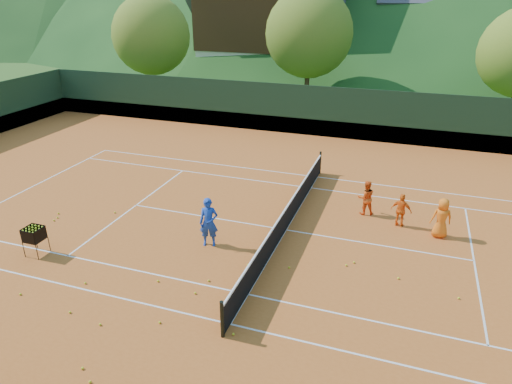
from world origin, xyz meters
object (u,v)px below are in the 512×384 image
(student_c, at_px, (441,218))
(coach, at_px, (209,222))
(student_a, at_px, (366,198))
(chalet_mid, at_px, (448,26))
(chalet_left, at_px, (271,18))
(tennis_net, at_px, (286,218))
(student_b, at_px, (401,210))
(ball_hopper, at_px, (34,235))

(student_c, bearing_deg, coach, 10.33)
(student_a, distance_m, chalet_mid, 32.17)
(student_a, relative_size, chalet_left, 0.10)
(tennis_net, bearing_deg, student_b, 23.29)
(ball_hopper, bearing_deg, tennis_net, 30.38)
(coach, height_order, ball_hopper, coach)
(student_a, bearing_deg, coach, 19.52)
(student_b, xyz_separation_m, student_c, (1.38, -0.35, 0.09))
(coach, distance_m, ball_hopper, 5.75)
(coach, distance_m, student_c, 8.20)
(chalet_left, bearing_deg, student_c, -61.88)
(student_a, relative_size, student_b, 1.07)
(student_a, distance_m, tennis_net, 3.46)
(tennis_net, bearing_deg, coach, -139.57)
(student_c, bearing_deg, student_b, -27.24)
(student_a, bearing_deg, tennis_net, 20.17)
(coach, relative_size, student_a, 1.26)
(student_b, relative_size, ball_hopper, 1.30)
(tennis_net, xyz_separation_m, chalet_left, (-10.00, 30.00, 5.13))
(student_b, height_order, chalet_mid, chalet_mid)
(student_a, xyz_separation_m, student_c, (2.74, -0.96, 0.04))
(student_b, relative_size, chalet_mid, 0.10)
(ball_hopper, bearing_deg, student_a, 33.66)
(coach, bearing_deg, chalet_left, 86.32)
(student_a, distance_m, student_b, 1.49)
(student_a, height_order, chalet_mid, chalet_mid)
(student_a, height_order, ball_hopper, student_a)
(coach, relative_size, chalet_mid, 0.14)
(chalet_left, bearing_deg, student_a, -65.58)
(coach, height_order, chalet_mid, chalet_mid)
(student_b, relative_size, tennis_net, 0.11)
(student_a, xyz_separation_m, student_b, (1.36, -0.61, -0.05))
(chalet_mid, bearing_deg, ball_hopper, -109.28)
(student_b, distance_m, ball_hopper, 12.86)
(student_b, bearing_deg, chalet_left, -52.14)
(tennis_net, bearing_deg, ball_hopper, -149.62)
(student_b, distance_m, tennis_net, 4.29)
(student_c, xyz_separation_m, chalet_left, (-15.32, 28.66, 4.89))
(student_b, bearing_deg, tennis_net, 34.94)
(student_b, height_order, ball_hopper, student_b)
(student_b, height_order, tennis_net, student_b)
(student_c, relative_size, chalet_left, 0.11)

